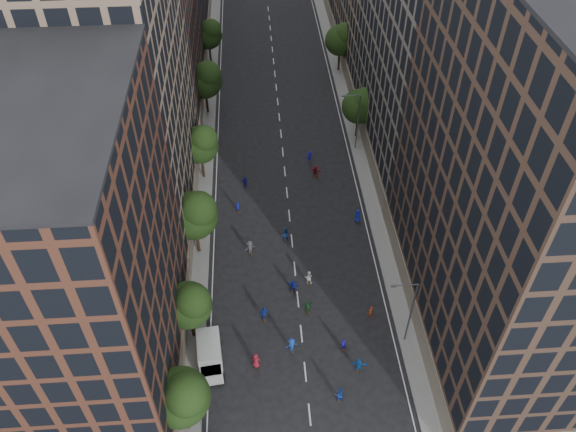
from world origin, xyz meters
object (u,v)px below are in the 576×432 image
object	(u,v)px
cargo_van	(210,355)
skater_2	(339,394)
streetlamp_near	(409,310)
skater_1	(343,345)
streetlamp_far	(356,119)

from	to	relation	value
cargo_van	skater_2	distance (m)	13.11
streetlamp_near	skater_1	distance (m)	7.70
skater_1	streetlamp_near	bearing A→B (deg)	166.25
streetlamp_far	skater_1	size ratio (longest dim) A/B	5.48
streetlamp_near	skater_2	bearing A→B (deg)	-140.58
streetlamp_far	cargo_van	bearing A→B (deg)	-119.77
streetlamp_near	cargo_van	world-z (taller)	streetlamp_near
streetlamp_near	streetlamp_far	world-z (taller)	same
streetlamp_near	streetlamp_far	xyz separation A→B (m)	(0.00, 33.00, 0.00)
streetlamp_far	skater_2	bearing A→B (deg)	-100.80
skater_1	skater_2	size ratio (longest dim) A/B	0.92
cargo_van	skater_1	bearing A→B (deg)	-2.83
streetlamp_far	skater_1	xyz separation A→B (m)	(-6.32, -33.71, -4.34)
streetlamp_far	skater_1	bearing A→B (deg)	-100.63
streetlamp_far	streetlamp_near	bearing A→B (deg)	-90.00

